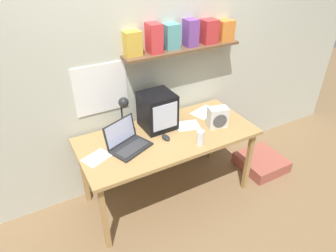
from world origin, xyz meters
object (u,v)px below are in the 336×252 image
laptop (126,141)px  computer_mouse (166,137)px  desk_lamp (123,111)px  printed_handout (188,125)px  corner_desk (168,140)px  open_notebook (205,112)px  space_heater (218,117)px  floor_cushion (261,162)px  crt_monitor (157,111)px  juice_glass (200,138)px  loose_paper_near_laptop (97,158)px

laptop → computer_mouse: laptop is taller
desk_lamp → printed_handout: bearing=-22.6°
corner_desk → printed_handout: (0.25, 0.05, 0.06)m
laptop → open_notebook: 0.97m
space_heater → floor_cushion: space_heater is taller
desk_lamp → space_heater: size_ratio=1.85×
laptop → computer_mouse: bearing=-32.2°
laptop → computer_mouse: (0.36, -0.06, -0.04)m
crt_monitor → printed_handout: 0.34m
corner_desk → juice_glass: bearing=-54.8°
corner_desk → laptop: 0.43m
corner_desk → open_notebook: bearing=19.2°
crt_monitor → floor_cushion: bearing=-16.9°
computer_mouse → laptop: bearing=170.4°
crt_monitor → computer_mouse: (-0.03, -0.23, -0.16)m
laptop → corner_desk: bearing=-24.8°
laptop → open_notebook: bearing=-12.2°
juice_glass → corner_desk: bearing=125.2°
printed_handout → loose_paper_near_laptop: bearing=-176.0°
laptop → loose_paper_near_laptop: 0.29m
laptop → desk_lamp: 0.28m
loose_paper_near_laptop → crt_monitor: bearing=16.2°
laptop → space_heater: (0.90, -0.11, 0.04)m
juice_glass → computer_mouse: bearing=137.0°
corner_desk → desk_lamp: bearing=147.3°
space_heater → open_notebook: 0.30m
loose_paper_near_laptop → open_notebook: 1.25m
printed_handout → desk_lamp: bearing=164.1°
space_heater → loose_paper_near_laptop: 1.19m
open_notebook → printed_handout: 0.33m
desk_lamp → printed_handout: size_ratio=1.45×
corner_desk → floor_cushion: bearing=-7.1°
space_heater → desk_lamp: bearing=173.3°
open_notebook → printed_handout: (-0.30, -0.14, 0.00)m
open_notebook → juice_glass: bearing=-128.6°
corner_desk → printed_handout: printed_handout is taller
corner_desk → desk_lamp: size_ratio=4.34×
loose_paper_near_laptop → juice_glass: bearing=-15.8°
loose_paper_near_laptop → open_notebook: size_ratio=0.85×
crt_monitor → desk_lamp: bearing=171.9°
desk_lamp → space_heater: bearing=-27.1°
laptop → juice_glass: 0.65m
crt_monitor → juice_glass: crt_monitor is taller
loose_paper_near_laptop → desk_lamp: bearing=33.6°
desk_lamp → computer_mouse: 0.45m
crt_monitor → printed_handout: bearing=-27.7°
computer_mouse → open_notebook: (0.59, 0.24, -0.01)m
juice_glass → space_heater: (0.31, 0.17, 0.04)m
desk_lamp → crt_monitor: bearing=-13.3°
desk_lamp → loose_paper_near_laptop: bearing=-153.1°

